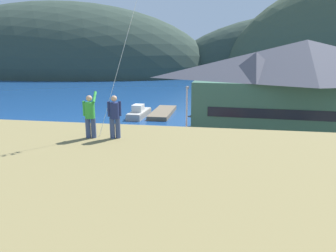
% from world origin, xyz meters
% --- Properties ---
extents(ground_plane, '(600.00, 600.00, 0.00)m').
position_xyz_m(ground_plane, '(0.00, 0.00, 0.00)').
color(ground_plane, '#66604C').
extents(parking_lot_pad, '(40.00, 20.00, 0.10)m').
position_xyz_m(parking_lot_pad, '(0.00, 5.00, 0.05)').
color(parking_lot_pad, gray).
rests_on(parking_lot_pad, ground).
extents(bay_water, '(360.00, 84.00, 0.03)m').
position_xyz_m(bay_water, '(0.00, 60.00, 0.01)').
color(bay_water, navy).
rests_on(bay_water, ground).
extents(far_hill_west_ridge, '(145.94, 68.59, 63.38)m').
position_xyz_m(far_hill_west_ridge, '(-72.14, 118.29, 0.00)').
color(far_hill_west_ridge, '#2D3D33').
rests_on(far_hill_west_ridge, ground).
extents(far_hill_east_peak, '(134.73, 44.57, 53.25)m').
position_xyz_m(far_hill_east_peak, '(47.92, 121.40, 0.00)').
color(far_hill_east_peak, '#2D3D33').
rests_on(far_hill_east_peak, ground).
extents(harbor_lodge, '(27.85, 13.13, 11.97)m').
position_xyz_m(harbor_lodge, '(13.67, 21.69, 6.37)').
color(harbor_lodge, '#38604C').
rests_on(harbor_lodge, ground).
extents(storage_shed_near_lot, '(7.26, 5.65, 4.69)m').
position_xyz_m(storage_shed_near_lot, '(-9.25, 3.63, 2.44)').
color(storage_shed_near_lot, '#474C56').
rests_on(storage_shed_near_lot, ground).
extents(storage_shed_waterside, '(6.26, 5.12, 4.07)m').
position_xyz_m(storage_shed_waterside, '(3.74, 20.31, 2.11)').
color(storage_shed_waterside, '#338475').
rests_on(storage_shed_waterside, ground).
extents(wharf_dock, '(3.20, 10.83, 0.70)m').
position_xyz_m(wharf_dock, '(-5.81, 33.53, 0.35)').
color(wharf_dock, '#70604C').
rests_on(wharf_dock, ground).
extents(moored_boat_wharfside, '(2.55, 7.20, 2.16)m').
position_xyz_m(moored_boat_wharfside, '(-9.29, 30.83, 0.72)').
color(moored_boat_wharfside, '#A8A399').
rests_on(moored_boat_wharfside, ground).
extents(parked_car_front_row_end, '(4.25, 2.14, 1.82)m').
position_xyz_m(parked_car_front_row_end, '(8.10, 1.42, 1.06)').
color(parked_car_front_row_end, black).
rests_on(parked_car_front_row_end, parking_lot_pad).
extents(parked_car_mid_row_center, '(4.21, 2.07, 1.82)m').
position_xyz_m(parked_car_mid_row_center, '(12.03, 7.42, 1.06)').
color(parked_car_mid_row_center, slate).
rests_on(parked_car_mid_row_center, parking_lot_pad).
extents(parked_car_front_row_red, '(4.27, 2.19, 1.82)m').
position_xyz_m(parked_car_front_row_red, '(4.07, 7.28, 1.06)').
color(parked_car_front_row_red, red).
rests_on(parked_car_front_row_red, parking_lot_pad).
extents(parked_car_mid_row_far, '(4.35, 2.35, 1.82)m').
position_xyz_m(parked_car_mid_row_far, '(-1.44, 1.05, 1.06)').
color(parked_car_mid_row_far, '#9EA3A8').
rests_on(parked_car_mid_row_far, parking_lot_pad).
extents(parked_car_mid_row_near, '(4.34, 2.33, 1.82)m').
position_xyz_m(parked_car_mid_row_near, '(-1.77, 7.55, 1.06)').
color(parked_car_mid_row_near, red).
rests_on(parked_car_mid_row_near, parking_lot_pad).
extents(parking_light_pole, '(0.24, 0.78, 7.36)m').
position_xyz_m(parking_light_pole, '(0.77, 10.55, 4.32)').
color(parking_light_pole, '#ADADB2').
rests_on(parking_light_pole, parking_lot_pad).
extents(person_kite_flyer, '(0.52, 0.69, 1.86)m').
position_xyz_m(person_kite_flyer, '(-1.27, -6.94, 8.25)').
color(person_kite_flyer, '#384770').
rests_on(person_kite_flyer, grassy_hill_foreground).
extents(person_companion, '(0.52, 0.40, 1.74)m').
position_xyz_m(person_companion, '(-0.27, -6.84, 8.24)').
color(person_companion, '#384770').
rests_on(person_companion, grassy_hill_foreground).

